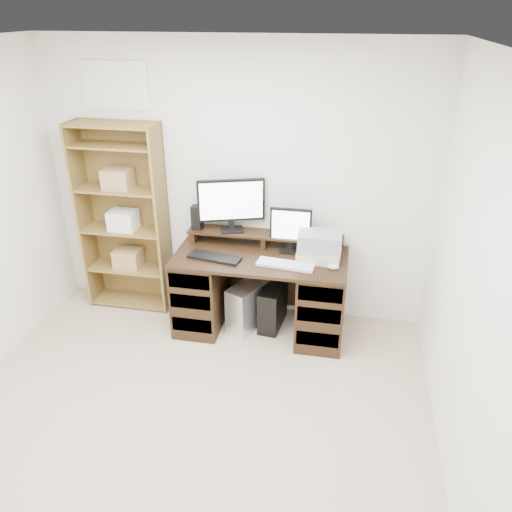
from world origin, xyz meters
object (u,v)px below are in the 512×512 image
(printer, at_px, (319,254))
(tower_black, at_px, (273,306))
(bookshelf, at_px, (124,217))
(desk, at_px, (260,291))
(monitor_small, at_px, (291,228))
(monitor_wide, at_px, (231,202))
(tower_silver, at_px, (248,305))

(printer, height_order, tower_black, printer)
(bookshelf, bearing_deg, desk, -9.02)
(bookshelf, bearing_deg, monitor_small, -2.41)
(monitor_wide, xyz_separation_m, monitor_small, (0.55, -0.08, -0.17))
(printer, relative_size, tower_black, 0.84)
(printer, distance_m, tower_black, 0.71)
(desk, distance_m, monitor_wide, 0.84)
(tower_silver, height_order, bookshelf, bookshelf)
(tower_black, bearing_deg, desk, -142.29)
(monitor_small, height_order, tower_silver, monitor_small)
(tower_black, height_order, bookshelf, bookshelf)
(tower_silver, bearing_deg, desk, 23.70)
(monitor_wide, xyz_separation_m, tower_silver, (0.20, -0.23, -0.91))
(monitor_wide, distance_m, monitor_small, 0.58)
(tower_black, bearing_deg, tower_silver, -157.83)
(tower_silver, bearing_deg, tower_black, 40.33)
(printer, distance_m, bookshelf, 1.85)
(desk, height_order, tower_black, desk)
(printer, height_order, tower_silver, printer)
(printer, xyz_separation_m, tower_black, (-0.40, 0.03, -0.59))
(tower_silver, distance_m, tower_black, 0.22)
(desk, bearing_deg, tower_black, 31.63)
(monitor_small, bearing_deg, desk, -148.32)
(desk, bearing_deg, monitor_small, 31.76)
(monitor_wide, bearing_deg, monitor_small, -26.70)
(desk, xyz_separation_m, monitor_small, (0.24, 0.15, 0.58))
(monitor_wide, xyz_separation_m, bookshelf, (-1.03, -0.01, -0.22))
(monitor_wide, distance_m, tower_black, 1.03)
(desk, xyz_separation_m, tower_black, (0.10, 0.06, -0.18))
(monitor_small, height_order, bookshelf, bookshelf)
(monitor_wide, distance_m, printer, 0.90)
(monitor_small, relative_size, tower_black, 0.92)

